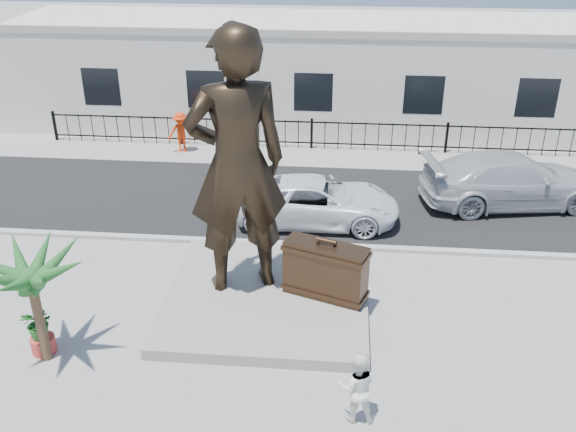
{
  "coord_description": "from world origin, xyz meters",
  "views": [
    {
      "loc": [
        1.3,
        -12.35,
        9.63
      ],
      "look_at": [
        0.0,
        2.0,
        2.3
      ],
      "focal_mm": 40.0,
      "sensor_mm": 36.0,
      "label": 1
    }
  ],
  "objects_px": {
    "statue": "(237,164)",
    "tourist": "(357,387)",
    "suitcase": "(326,270)",
    "car_white": "(317,201)"
  },
  "relations": [
    {
      "from": "statue",
      "to": "car_white",
      "type": "relative_size",
      "value": 1.3
    },
    {
      "from": "statue",
      "to": "suitcase",
      "type": "relative_size",
      "value": 3.24
    },
    {
      "from": "statue",
      "to": "suitcase",
      "type": "bearing_deg",
      "value": 149.86
    },
    {
      "from": "car_white",
      "to": "suitcase",
      "type": "bearing_deg",
      "value": -175.43
    },
    {
      "from": "suitcase",
      "to": "car_white",
      "type": "bearing_deg",
      "value": 115.44
    },
    {
      "from": "statue",
      "to": "car_white",
      "type": "distance_m",
      "value": 5.53
    },
    {
      "from": "statue",
      "to": "tourist",
      "type": "height_order",
      "value": "statue"
    },
    {
      "from": "statue",
      "to": "car_white",
      "type": "xyz_separation_m",
      "value": [
        1.8,
        4.31,
        -2.97
      ]
    },
    {
      "from": "suitcase",
      "to": "tourist",
      "type": "xyz_separation_m",
      "value": [
        0.79,
        -3.97,
        -0.23
      ]
    },
    {
      "from": "tourist",
      "to": "car_white",
      "type": "relative_size",
      "value": 0.31
    }
  ]
}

